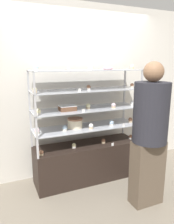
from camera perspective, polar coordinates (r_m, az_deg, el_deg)
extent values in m
plane|color=gray|center=(3.50, 0.00, -16.90)|extent=(20.00, 20.00, 0.00)
cube|color=silver|center=(3.42, -2.54, 5.49)|extent=(8.00, 0.05, 2.60)
cube|color=black|center=(3.37, 0.00, -12.78)|extent=(1.55, 0.47, 0.56)
cube|color=#B7B7BC|center=(3.21, -14.29, -6.51)|extent=(0.02, 0.02, 0.27)
cube|color=#B7B7BC|center=(3.75, 9.43, -3.51)|extent=(0.02, 0.02, 0.27)
cube|color=#B7B7BC|center=(2.81, -12.78, -9.32)|extent=(0.02, 0.02, 0.27)
cube|color=#B7B7BC|center=(3.40, 13.46, -5.38)|extent=(0.02, 0.02, 0.27)
cube|color=#B7BCC6|center=(3.17, 0.00, -3.91)|extent=(1.55, 0.47, 0.01)
cube|color=#B7B7BC|center=(3.14, -14.56, -1.85)|extent=(0.02, 0.02, 0.27)
cube|color=#B7B7BC|center=(3.68, 9.58, 0.52)|extent=(0.02, 0.02, 0.27)
cube|color=#B7B7BC|center=(2.72, -13.06, -4.04)|extent=(0.02, 0.02, 0.27)
cube|color=#B7B7BC|center=(3.33, 13.70, -0.97)|extent=(0.02, 0.02, 0.27)
cube|color=#B7BCC6|center=(3.11, 0.00, 0.86)|extent=(1.55, 0.47, 0.01)
cube|color=#B7B7BC|center=(3.08, -14.84, 3.00)|extent=(0.02, 0.02, 0.27)
cube|color=#B7B7BC|center=(3.63, 9.74, 4.68)|extent=(0.02, 0.02, 0.27)
cube|color=#B7B7BC|center=(2.65, -13.35, 1.55)|extent=(0.02, 0.02, 0.27)
cube|color=#B7B7BC|center=(3.28, 13.95, 3.62)|extent=(0.02, 0.02, 0.27)
cube|color=#B7BCC6|center=(3.06, 0.00, 5.80)|extent=(1.55, 0.47, 0.01)
cube|color=#B7B7BC|center=(3.05, -15.13, 8.00)|extent=(0.02, 0.02, 0.27)
cube|color=#B7B7BC|center=(3.61, 9.90, 8.92)|extent=(0.02, 0.02, 0.27)
cube|color=#B7B7BC|center=(2.62, -13.65, 7.35)|extent=(0.02, 0.02, 0.27)
cube|color=#B7B7BC|center=(3.25, 14.20, 8.32)|extent=(0.02, 0.02, 0.27)
cube|color=#B7BCC6|center=(3.04, 0.00, 10.85)|extent=(1.55, 0.47, 0.01)
cylinder|color=beige|center=(3.10, -3.15, -3.06)|extent=(0.21, 0.21, 0.12)
cylinder|color=#8C5B42|center=(3.08, -3.16, -1.80)|extent=(0.21, 0.21, 0.02)
cube|color=brown|center=(2.97, -5.16, 0.97)|extent=(0.22, 0.17, 0.06)
cube|color=white|center=(2.96, -5.18, 1.65)|extent=(0.22, 0.17, 0.01)
cylinder|color=#CCB28C|center=(2.95, -11.81, -10.75)|extent=(0.06, 0.06, 0.02)
sphere|color=#8C5B42|center=(2.94, -11.83, -10.25)|extent=(0.06, 0.06, 0.06)
cylinder|color=white|center=(3.12, -3.42, -9.11)|extent=(0.06, 0.06, 0.02)
sphere|color=#F4EAB2|center=(3.11, -3.42, -8.64)|extent=(0.06, 0.06, 0.06)
cylinder|color=#CCB28C|center=(3.30, 4.29, -7.90)|extent=(0.06, 0.06, 0.02)
sphere|color=#8C5B42|center=(3.29, 4.30, -7.45)|extent=(0.06, 0.06, 0.06)
cylinder|color=white|center=(3.53, 11.34, -6.69)|extent=(0.06, 0.06, 0.02)
sphere|color=#8C5B42|center=(3.53, 11.36, -6.27)|extent=(0.06, 0.06, 0.06)
cube|color=white|center=(3.21, 6.70, -8.39)|extent=(0.04, 0.00, 0.04)
cylinder|color=beige|center=(2.93, -12.89, -5.27)|extent=(0.06, 0.06, 0.03)
sphere|color=silver|center=(2.92, -12.92, -4.69)|extent=(0.07, 0.07, 0.07)
cylinder|color=beige|center=(2.99, -5.80, -4.65)|extent=(0.06, 0.06, 0.03)
sphere|color=silver|center=(2.98, -5.82, -4.08)|extent=(0.07, 0.07, 0.07)
cylinder|color=#CCB28C|center=(3.07, 1.06, -4.13)|extent=(0.06, 0.06, 0.03)
sphere|color=white|center=(3.06, 1.06, -3.57)|extent=(0.07, 0.07, 0.07)
cylinder|color=white|center=(3.24, 6.41, -3.29)|extent=(0.06, 0.06, 0.03)
sphere|color=silver|center=(3.23, 6.42, -2.76)|extent=(0.07, 0.07, 0.07)
cylinder|color=#CCB28C|center=(3.45, 11.24, -2.45)|extent=(0.06, 0.06, 0.03)
sphere|color=#8C5B42|center=(3.44, 11.26, -1.96)|extent=(0.07, 0.07, 0.07)
cube|color=white|center=(3.21, 9.50, -3.39)|extent=(0.04, 0.00, 0.04)
cylinder|color=beige|center=(2.80, -12.53, -0.37)|extent=(0.06, 0.06, 0.03)
sphere|color=#F4EAB2|center=(2.80, -12.56, 0.23)|extent=(0.06, 0.06, 0.06)
cylinder|color=#CCB28C|center=(3.07, 0.38, 1.07)|extent=(0.06, 0.06, 0.03)
sphere|color=#F4EAB2|center=(3.06, 0.38, 1.63)|extent=(0.06, 0.06, 0.06)
cylinder|color=#CCB28C|center=(3.15, 6.95, 1.29)|extent=(0.06, 0.06, 0.03)
sphere|color=silver|center=(3.15, 6.96, 1.83)|extent=(0.06, 0.06, 0.06)
cylinder|color=white|center=(3.38, 11.76, 1.91)|extent=(0.06, 0.06, 0.03)
sphere|color=white|center=(3.38, 11.78, 2.41)|extent=(0.06, 0.06, 0.06)
cube|color=white|center=(2.85, -0.96, 0.36)|extent=(0.04, 0.00, 0.04)
cylinder|color=#CCB28C|center=(2.79, -13.46, 5.16)|extent=(0.05, 0.05, 0.02)
sphere|color=#F4EAB2|center=(2.79, -13.49, 5.72)|extent=(0.06, 0.06, 0.06)
cylinder|color=white|center=(3.01, 0.49, 6.04)|extent=(0.05, 0.05, 0.02)
sphere|color=#8C5B42|center=(3.01, 0.49, 6.56)|extent=(0.06, 0.06, 0.06)
cylinder|color=beige|center=(3.35, 11.66, 6.46)|extent=(0.05, 0.05, 0.02)
sphere|color=#8C5B42|center=(3.34, 11.68, 6.93)|extent=(0.06, 0.06, 0.06)
cube|color=white|center=(2.79, -1.94, 5.69)|extent=(0.04, 0.00, 0.04)
cylinder|color=white|center=(2.73, -13.15, 10.72)|extent=(0.05, 0.05, 0.03)
sphere|color=silver|center=(2.73, -13.18, 11.34)|extent=(0.06, 0.06, 0.06)
cylinder|color=white|center=(2.94, 0.97, 11.17)|extent=(0.05, 0.05, 0.03)
sphere|color=white|center=(2.94, 0.97, 11.75)|extent=(0.06, 0.06, 0.06)
cylinder|color=#CCB28C|center=(3.35, 11.69, 11.11)|extent=(0.05, 0.05, 0.03)
sphere|color=#F4EAB2|center=(3.35, 11.71, 11.62)|extent=(0.06, 0.06, 0.06)
cube|color=white|center=(2.72, -4.83, 11.17)|extent=(0.04, 0.00, 0.04)
torus|color=#EFB2BC|center=(3.23, 5.52, 11.38)|extent=(0.15, 0.15, 0.04)
cube|color=brown|center=(2.89, 15.38, -15.02)|extent=(0.39, 0.21, 0.81)
cylinder|color=#26262D|center=(2.63, 16.35, -0.18)|extent=(0.41, 0.41, 0.71)
sphere|color=#936B4C|center=(2.57, 17.01, 10.04)|extent=(0.23, 0.23, 0.23)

